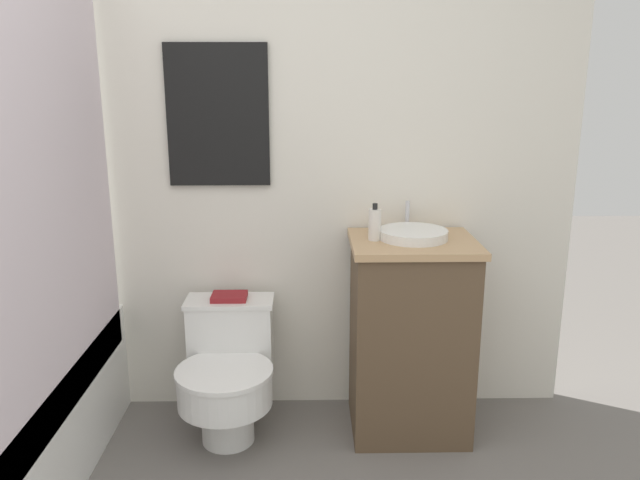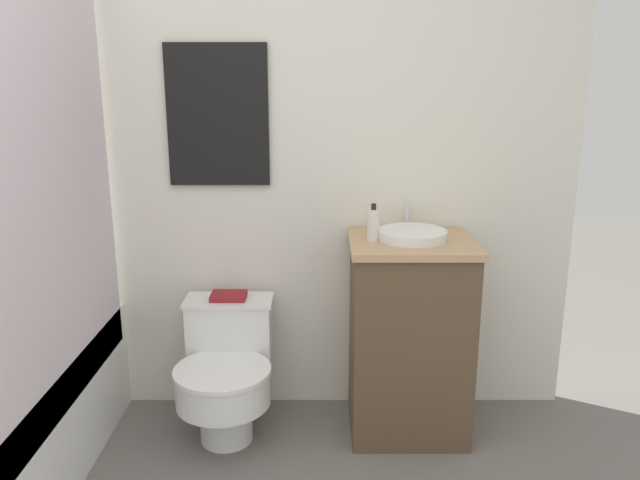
{
  "view_description": "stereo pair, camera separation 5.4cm",
  "coord_description": "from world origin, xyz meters",
  "px_view_note": "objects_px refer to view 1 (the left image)",
  "views": [
    {
      "loc": [
        0.41,
        -0.96,
        1.54
      ],
      "look_at": [
        0.45,
        1.37,
        0.93
      ],
      "focal_mm": 35.0,
      "sensor_mm": 36.0,
      "label": 1
    },
    {
      "loc": [
        0.46,
        -0.96,
        1.54
      ],
      "look_at": [
        0.45,
        1.37,
        0.93
      ],
      "focal_mm": 35.0,
      "sensor_mm": 36.0,
      "label": 2
    }
  ],
  "objects_px": {
    "toilet": "(228,371)",
    "soap_bottle": "(375,224)",
    "book_on_tank": "(229,297)",
    "sink": "(413,234)"
  },
  "relations": [
    {
      "from": "toilet",
      "to": "soap_bottle",
      "type": "bearing_deg",
      "value": 3.96
    },
    {
      "from": "sink",
      "to": "book_on_tank",
      "type": "relative_size",
      "value": 2.1
    },
    {
      "from": "soap_bottle",
      "to": "book_on_tank",
      "type": "xyz_separation_m",
      "value": [
        -0.63,
        0.1,
        -0.35
      ]
    },
    {
      "from": "soap_bottle",
      "to": "book_on_tank",
      "type": "bearing_deg",
      "value": 171.03
    },
    {
      "from": "toilet",
      "to": "soap_bottle",
      "type": "distance_m",
      "value": 0.9
    },
    {
      "from": "sink",
      "to": "soap_bottle",
      "type": "distance_m",
      "value": 0.17
    },
    {
      "from": "toilet",
      "to": "sink",
      "type": "distance_m",
      "value": 1.0
    },
    {
      "from": "soap_bottle",
      "to": "book_on_tank",
      "type": "distance_m",
      "value": 0.73
    },
    {
      "from": "toilet",
      "to": "soap_bottle",
      "type": "xyz_separation_m",
      "value": [
        0.63,
        0.04,
        0.64
      ]
    },
    {
      "from": "book_on_tank",
      "to": "toilet",
      "type": "bearing_deg",
      "value": -90.0
    }
  ]
}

